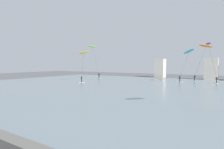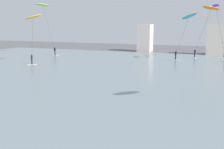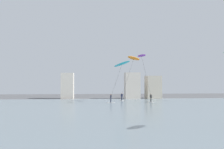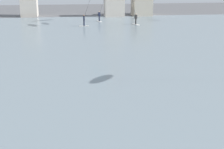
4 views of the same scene
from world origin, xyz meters
name	(u,v)px [view 3 (image 3 of 4)]	position (x,y,z in m)	size (l,w,h in m)	color
water_bay	(122,113)	(0.00, 30.31, 0.05)	(84.00, 52.00, 0.10)	gray
far_shore_buildings	(124,87)	(4.01, 57.54, 2.75)	(23.04, 5.47, 6.07)	beige
kitesurfer_orange	(133,61)	(4.75, 49.59, 8.15)	(4.51, 3.13, 9.24)	silver
kitesurfer_purple	(143,62)	(6.11, 45.95, 7.73)	(3.20, 2.57, 9.17)	silver
kitesurfer_cyan	(121,66)	(1.79, 45.05, 6.86)	(4.44, 3.45, 7.89)	silver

